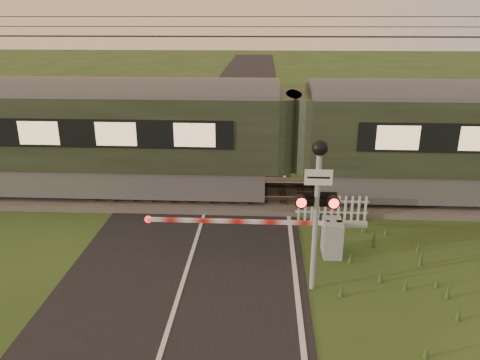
# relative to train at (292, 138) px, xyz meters

# --- Properties ---
(ground) EXTENTS (160.00, 160.00, 0.00)m
(ground) POSITION_rel_train_xyz_m (-2.86, -6.50, -2.21)
(ground) COLOR #2A4219
(ground) RESTS_ON ground
(road) EXTENTS (6.00, 140.00, 0.03)m
(road) POSITION_rel_train_xyz_m (-2.85, -6.73, -2.20)
(road) COLOR black
(road) RESTS_ON ground
(track_bed) EXTENTS (140.00, 3.40, 0.39)m
(track_bed) POSITION_rel_train_xyz_m (-2.86, 0.00, -2.15)
(track_bed) COLOR #47423D
(track_bed) RESTS_ON ground
(overhead_wires) EXTENTS (120.00, 0.62, 0.62)m
(overhead_wires) POSITION_rel_train_xyz_m (-2.86, 0.00, 3.51)
(overhead_wires) COLOR black
(overhead_wires) RESTS_ON ground
(train) EXTENTS (41.40, 2.85, 3.85)m
(train) POSITION_rel_train_xyz_m (0.00, 0.00, 0.00)
(train) COLOR slate
(train) RESTS_ON ground
(boom_gate) EXTENTS (5.97, 0.76, 1.01)m
(boom_gate) POSITION_rel_train_xyz_m (0.65, -4.09, -1.66)
(boom_gate) COLOR gray
(boom_gate) RESTS_ON ground
(crossing_signal) EXTENTS (0.93, 0.37, 3.65)m
(crossing_signal) POSITION_rel_train_xyz_m (0.25, -5.82, 0.30)
(crossing_signal) COLOR gray
(crossing_signal) RESTS_ON ground
(picket_fence) EXTENTS (2.28, 0.07, 0.85)m
(picket_fence) POSITION_rel_train_xyz_m (1.21, -1.89, -1.78)
(picket_fence) COLOR silver
(picket_fence) RESTS_ON ground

